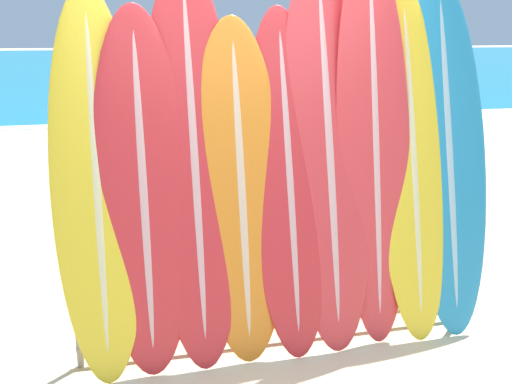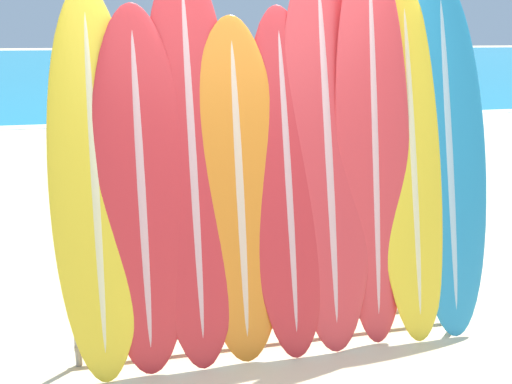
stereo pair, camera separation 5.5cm
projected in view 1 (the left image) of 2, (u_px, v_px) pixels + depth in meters
name	position (u px, v px, depth m)	size (l,w,h in m)	color
ground_plane	(273.00, 379.00, 3.53)	(160.00, 160.00, 0.00)	beige
ocean_water	(115.00, 62.00, 40.82)	(120.00, 60.00, 0.01)	teal
surfboard_rack	(286.00, 279.00, 3.85)	(2.65, 0.04, 0.80)	gray
surfboard_slot_0	(97.00, 183.00, 3.46)	(0.53, 0.69, 2.26)	yellow
surfboard_slot_1	(143.00, 191.00, 3.51)	(0.57, 0.58, 2.16)	red
surfboard_slot_2	(194.00, 163.00, 3.59)	(0.56, 0.69, 2.43)	red
surfboard_slot_3	(241.00, 190.00, 3.65)	(0.58, 0.55, 2.09)	orange
surfboard_slot_4	(288.00, 181.00, 3.73)	(0.52, 0.66, 2.15)	red
surfboard_slot_5	(328.00, 154.00, 3.79)	(0.59, 0.70, 2.46)	red
surfboard_slot_6	(374.00, 145.00, 3.83)	(0.51, 0.55, 2.55)	red
surfboard_slot_7	(411.00, 162.00, 3.93)	(0.51, 0.66, 2.31)	yellow
surfboard_slot_8	(447.00, 155.00, 4.00)	(0.57, 0.66, 2.37)	teal
person_near_water	(213.00, 85.00, 12.04)	(0.24, 0.29, 1.75)	tan
person_mid_beach	(196.00, 103.00, 8.55)	(0.30, 0.31, 1.82)	#846047
person_far_left	(293.00, 102.00, 8.91)	(0.25, 0.30, 1.77)	#A87A5B
person_far_right	(163.00, 86.00, 11.64)	(0.30, 0.30, 1.78)	#846047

